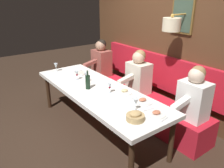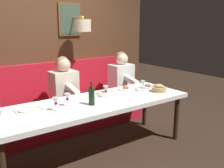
% 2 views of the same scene
% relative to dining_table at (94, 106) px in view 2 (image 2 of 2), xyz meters
% --- Properties ---
extents(ground_plane, '(12.00, 12.00, 0.00)m').
position_rel_dining_table_xyz_m(ground_plane, '(0.00, 0.00, -0.68)').
color(ground_plane, '#332319').
extents(dining_table, '(0.90, 2.69, 0.74)m').
position_rel_dining_table_xyz_m(dining_table, '(0.00, 0.00, 0.00)').
color(dining_table, white).
rests_on(dining_table, ground_plane).
extents(banquette_bench, '(0.52, 2.89, 0.45)m').
position_rel_dining_table_xyz_m(banquette_bench, '(0.89, 0.00, -0.45)').
color(banquette_bench, red).
rests_on(banquette_bench, ground_plane).
extents(back_wall_panel, '(0.59, 4.09, 2.90)m').
position_rel_dining_table_xyz_m(back_wall_panel, '(1.46, -0.01, 0.69)').
color(back_wall_panel, '#51331E').
rests_on(back_wall_panel, ground_plane).
extents(diner_nearest, '(0.60, 0.40, 0.79)m').
position_rel_dining_table_xyz_m(diner_nearest, '(0.88, -1.15, 0.14)').
color(diner_nearest, white).
rests_on(diner_nearest, banquette_bench).
extents(diner_near, '(0.60, 0.40, 0.79)m').
position_rel_dining_table_xyz_m(diner_near, '(0.88, -0.00, 0.14)').
color(diner_near, beige).
rests_on(diner_near, banquette_bench).
extents(place_setting_0, '(0.24, 0.32, 0.05)m').
position_rel_dining_table_xyz_m(place_setting_0, '(0.27, -0.76, 0.08)').
color(place_setting_0, silver).
rests_on(place_setting_0, dining_table).
extents(place_setting_1, '(0.24, 0.31, 0.01)m').
position_rel_dining_table_xyz_m(place_setting_1, '(0.15, 0.81, 0.07)').
color(place_setting_1, silver).
rests_on(place_setting_1, dining_table).
extents(place_setting_2, '(0.24, 0.33, 0.05)m').
position_rel_dining_table_xyz_m(place_setting_2, '(0.15, -1.12, 0.08)').
color(place_setting_2, silver).
rests_on(place_setting_2, dining_table).
extents(place_setting_3, '(0.24, 0.32, 0.05)m').
position_rel_dining_table_xyz_m(place_setting_3, '(0.27, -0.36, 0.08)').
color(place_setting_3, silver).
rests_on(place_setting_3, dining_table).
extents(wine_glass_1, '(0.07, 0.07, 0.16)m').
position_rel_dining_table_xyz_m(wine_glass_1, '(0.02, -0.88, 0.18)').
color(wine_glass_1, silver).
rests_on(wine_glass_1, dining_table).
extents(wine_glass_2, '(0.07, 0.07, 0.16)m').
position_rel_dining_table_xyz_m(wine_glass_2, '(0.07, -0.24, 0.18)').
color(wine_glass_2, silver).
rests_on(wine_glass_2, dining_table).
extents(wine_glass_3, '(0.07, 0.07, 0.16)m').
position_rel_dining_table_xyz_m(wine_glass_3, '(0.02, 0.36, 0.18)').
color(wine_glass_3, silver).
rests_on(wine_glass_3, dining_table).
extents(wine_glass_4, '(0.07, 0.07, 0.16)m').
position_rel_dining_table_xyz_m(wine_glass_4, '(-0.06, 0.55, 0.18)').
color(wine_glass_4, silver).
rests_on(wine_glass_4, dining_table).
extents(wine_bottle, '(0.08, 0.08, 0.30)m').
position_rel_dining_table_xyz_m(wine_bottle, '(-0.11, 0.09, 0.18)').
color(wine_bottle, black).
rests_on(wine_bottle, dining_table).
extents(bread_bowl, '(0.22, 0.22, 0.12)m').
position_rel_dining_table_xyz_m(bread_bowl, '(-0.14, -1.06, 0.11)').
color(bread_bowl, tan).
rests_on(bread_bowl, dining_table).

